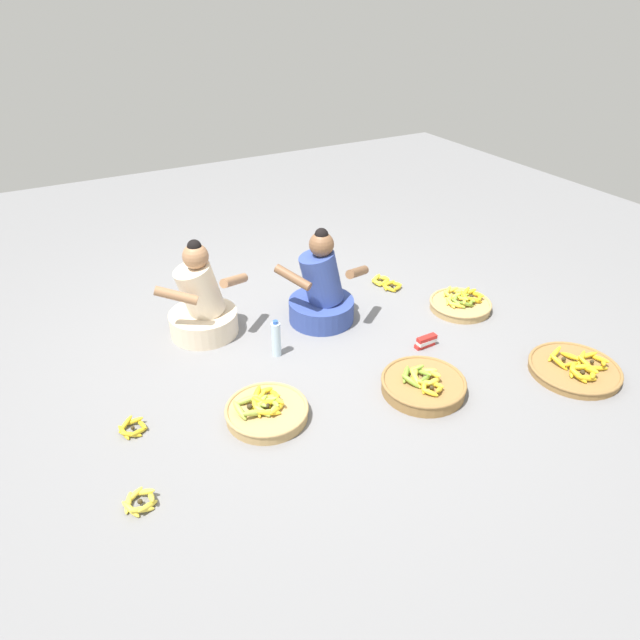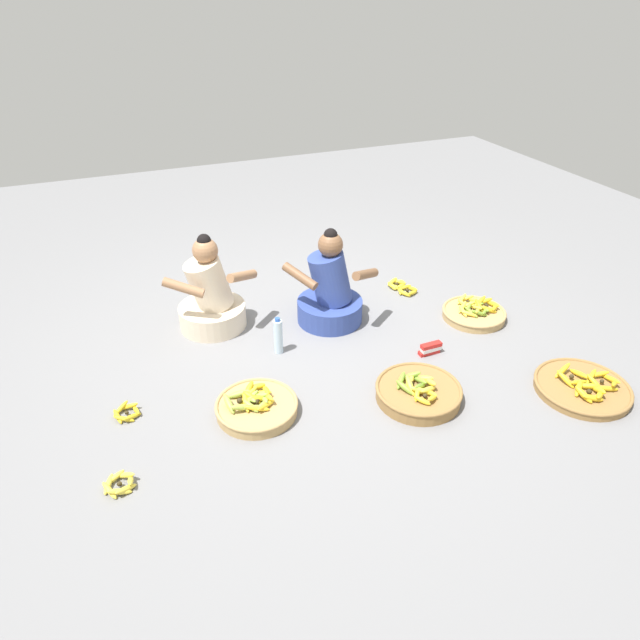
# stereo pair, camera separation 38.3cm
# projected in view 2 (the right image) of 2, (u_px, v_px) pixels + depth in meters

# --- Properties ---
(ground_plane) EXTENTS (10.00, 10.00, 0.00)m
(ground_plane) POSITION_uv_depth(u_px,v_px,m) (310.00, 347.00, 4.18)
(ground_plane) COLOR slate
(vendor_woman_front) EXTENTS (0.73, 0.55, 0.79)m
(vendor_woman_front) POSITION_uv_depth(u_px,v_px,m) (330.00, 293.00, 4.37)
(vendor_woman_front) COLOR #334793
(vendor_woman_front) RESTS_ON ground
(vendor_woman_behind) EXTENTS (0.74, 0.52, 0.78)m
(vendor_woman_behind) POSITION_uv_depth(u_px,v_px,m) (211.00, 298.00, 4.30)
(vendor_woman_behind) COLOR beige
(vendor_woman_behind) RESTS_ON ground
(banana_basket_near_bicycle) EXTENTS (0.62, 0.62, 0.13)m
(banana_basket_near_bicycle) POSITION_uv_depth(u_px,v_px,m) (583.00, 387.00, 3.70)
(banana_basket_near_bicycle) COLOR olive
(banana_basket_near_bicycle) RESTS_ON ground
(banana_basket_back_right) EXTENTS (0.51, 0.51, 0.14)m
(banana_basket_back_right) POSITION_uv_depth(u_px,v_px,m) (474.00, 313.00, 4.51)
(banana_basket_back_right) COLOR tan
(banana_basket_back_right) RESTS_ON ground
(banana_basket_back_center) EXTENTS (0.53, 0.53, 0.15)m
(banana_basket_back_center) POSITION_uv_depth(u_px,v_px,m) (256.00, 406.00, 3.52)
(banana_basket_back_center) COLOR tan
(banana_basket_back_center) RESTS_ON ground
(banana_basket_front_left) EXTENTS (0.57, 0.57, 0.17)m
(banana_basket_front_left) POSITION_uv_depth(u_px,v_px,m) (418.00, 392.00, 3.63)
(banana_basket_front_left) COLOR olive
(banana_basket_front_left) RESTS_ON ground
(loose_bananas_front_center) EXTENTS (0.19, 0.19, 0.08)m
(loose_bananas_front_center) POSITION_uv_depth(u_px,v_px,m) (127.00, 413.00, 3.51)
(loose_bananas_front_center) COLOR gold
(loose_bananas_front_center) RESTS_ON ground
(loose_bananas_near_vendor) EXTENTS (0.22, 0.32, 0.08)m
(loose_bananas_near_vendor) POSITION_uv_depth(u_px,v_px,m) (401.00, 287.00, 4.93)
(loose_bananas_near_vendor) COLOR gold
(loose_bananas_near_vendor) RESTS_ON ground
(loose_bananas_back_left) EXTENTS (0.20, 0.20, 0.08)m
(loose_bananas_back_left) POSITION_uv_depth(u_px,v_px,m) (119.00, 484.00, 3.01)
(loose_bananas_back_left) COLOR yellow
(loose_bananas_back_left) RESTS_ON ground
(water_bottle) EXTENTS (0.07, 0.07, 0.29)m
(water_bottle) POSITION_uv_depth(u_px,v_px,m) (278.00, 336.00, 4.05)
(water_bottle) COLOR silver
(water_bottle) RESTS_ON ground
(packet_carton_stack) EXTENTS (0.17, 0.06, 0.09)m
(packet_carton_stack) POSITION_uv_depth(u_px,v_px,m) (430.00, 349.00, 4.08)
(packet_carton_stack) COLOR red
(packet_carton_stack) RESTS_ON ground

